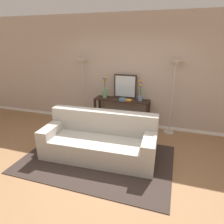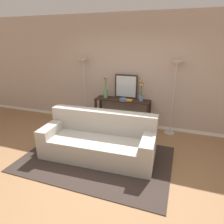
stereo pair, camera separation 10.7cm
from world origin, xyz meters
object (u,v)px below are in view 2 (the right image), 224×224
at_px(floor_lamp_left, 84,73).
at_px(console_table, 122,108).
at_px(couch, 99,141).
at_px(book_row_under_console, 109,124).
at_px(book_stack, 129,100).
at_px(vase_tall_flowers, 106,90).
at_px(floor_lamp_right, 175,78).
at_px(fruit_bowl, 123,100).
at_px(wall_mirror, 126,86).
at_px(vase_short_flowers, 141,93).

bearing_deg(floor_lamp_left, console_table, -4.38).
bearing_deg(couch, book_row_under_console, 102.18).
bearing_deg(floor_lamp_left, book_row_under_console, -6.49).
height_order(floor_lamp_left, book_stack, floor_lamp_left).
bearing_deg(vase_tall_flowers, book_row_under_console, -5.56).
distance_m(floor_lamp_right, vase_tall_flowers, 1.75).
distance_m(couch, floor_lamp_right, 2.29).
bearing_deg(fruit_bowl, floor_lamp_right, 10.04).
bearing_deg(floor_lamp_left, vase_tall_flowers, -6.63).
xyz_separation_m(wall_mirror, book_row_under_console, (-0.41, -0.16, -1.05)).
bearing_deg(couch, vase_short_flowers, 70.41).
relative_size(console_table, book_stack, 7.62).
relative_size(vase_short_flowers, book_row_under_console, 1.27).
bearing_deg(wall_mirror, floor_lamp_left, -176.30).
bearing_deg(couch, console_table, 87.86).
height_order(fruit_bowl, book_stack, fruit_bowl).
bearing_deg(floor_lamp_right, console_table, -176.01).
bearing_deg(book_row_under_console, book_stack, -12.21).
distance_m(vase_short_flowers, book_row_under_console, 1.27).
bearing_deg(book_row_under_console, fruit_bowl, -16.48).
relative_size(vase_tall_flowers, vase_short_flowers, 1.03).
bearing_deg(fruit_bowl, console_table, 112.34).
relative_size(floor_lamp_left, wall_mirror, 2.91).
height_order(console_table, wall_mirror, wall_mirror).
distance_m(vase_short_flowers, fruit_bowl, 0.48).
height_order(couch, vase_tall_flowers, vase_tall_flowers).
xyz_separation_m(couch, wall_mirror, (0.09, 1.61, 0.80)).
xyz_separation_m(couch, book_row_under_console, (-0.31, 1.45, -0.26)).
height_order(wall_mirror, book_row_under_console, wall_mirror).
xyz_separation_m(wall_mirror, fruit_bowl, (0.01, -0.29, -0.27)).
bearing_deg(vase_short_flowers, wall_mirror, 162.28).
xyz_separation_m(wall_mirror, book_stack, (0.16, -0.28, -0.28)).
bearing_deg(vase_short_flowers, book_row_under_console, -178.38).
height_order(fruit_bowl, book_row_under_console, fruit_bowl).
relative_size(console_table, wall_mirror, 2.33).
xyz_separation_m(floor_lamp_left, book_row_under_console, (0.76, -0.09, -1.35)).
height_order(floor_lamp_right, vase_short_flowers, floor_lamp_right).
bearing_deg(book_row_under_console, vase_short_flowers, 1.62).
relative_size(floor_lamp_left, book_row_under_console, 4.16).
relative_size(console_table, vase_short_flowers, 2.63).
height_order(floor_lamp_left, vase_tall_flowers, floor_lamp_left).
xyz_separation_m(vase_tall_flowers, book_stack, (0.66, -0.13, -0.19)).
bearing_deg(vase_tall_flowers, floor_lamp_left, 173.37).
xyz_separation_m(console_table, wall_mirror, (0.04, 0.16, 0.55)).
distance_m(console_table, wall_mirror, 0.57).
bearing_deg(floor_lamp_right, vase_tall_flowers, -177.44).
distance_m(wall_mirror, book_row_under_console, 1.14).
relative_size(vase_short_flowers, fruit_bowl, 2.79).
height_order(couch, book_row_under_console, couch).
relative_size(couch, vase_tall_flowers, 4.06).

